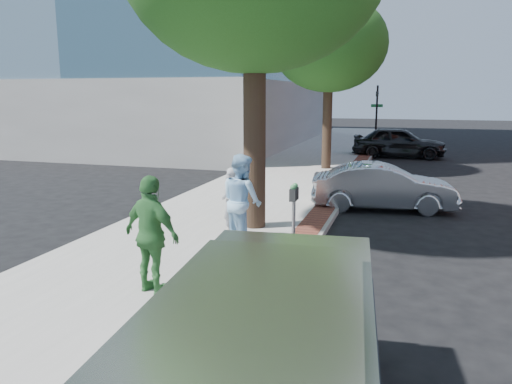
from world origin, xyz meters
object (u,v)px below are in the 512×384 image
at_px(person_green, 152,235).
at_px(van, 263,372).
at_px(parking_meter, 294,205).
at_px(sedan_silver, 383,187).
at_px(bg_car, 399,142).
at_px(person_gray, 230,203).
at_px(person_officer, 242,201).

distance_m(person_green, van, 4.10).
bearing_deg(parking_meter, sedan_silver, 75.45).
height_order(parking_meter, bg_car, parking_meter).
distance_m(person_green, bg_car, 20.72).
bearing_deg(van, person_green, 126.23).
xyz_separation_m(sedan_silver, van, (-0.45, -10.81, 0.29)).
xyz_separation_m(parking_meter, person_green, (-1.77, -2.34, -0.10)).
relative_size(parking_meter, van, 0.30).
relative_size(sedan_silver, bg_car, 0.86).
relative_size(parking_meter, person_gray, 0.94).
relative_size(person_gray, van, 0.32).
relative_size(person_green, bg_car, 0.40).
bearing_deg(person_gray, person_officer, 40.03).
bearing_deg(person_officer, van, 150.81).
relative_size(person_green, sedan_silver, 0.47).
bearing_deg(van, sedan_silver, 82.00).
bearing_deg(parking_meter, person_gray, 149.13).
height_order(person_green, sedan_silver, person_green).
xyz_separation_m(person_gray, person_officer, (0.46, -0.58, 0.20)).
height_order(person_gray, bg_car, person_gray).
bearing_deg(bg_car, person_officer, 170.94).
bearing_deg(person_gray, person_green, -0.83).
bearing_deg(parking_meter, person_officer, 160.86).
xyz_separation_m(person_gray, bg_car, (3.20, 17.13, -0.13)).
distance_m(parking_meter, bg_car, 18.19).
relative_size(person_officer, person_green, 1.02).
bearing_deg(person_gray, bg_car, 170.59).
height_order(parking_meter, van, van).
relative_size(person_officer, sedan_silver, 0.48).
relative_size(person_gray, bg_car, 0.33).
distance_m(parking_meter, person_green, 2.94).
height_order(person_gray, van, van).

